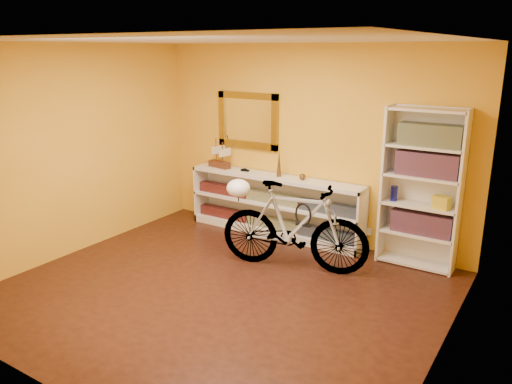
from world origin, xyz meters
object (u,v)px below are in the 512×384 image
Objects in this scene: bicycle at (294,226)px; helmet at (238,188)px; console_unit at (274,205)px; bookcase at (421,189)px.

bicycle is 0.80m from helmet.
helmet is (0.11, -1.03, 0.51)m from console_unit.
console_unit is 2.04m from bookcase.
bookcase reaches higher than bicycle.
bookcase is at bearing -67.37° from bicycle.
bookcase is at bearing 29.71° from helmet.
bookcase is (1.97, 0.03, 0.52)m from console_unit.
bookcase reaches higher than helmet.
bicycle reaches higher than console_unit.
console_unit is 1.16m from helmet.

